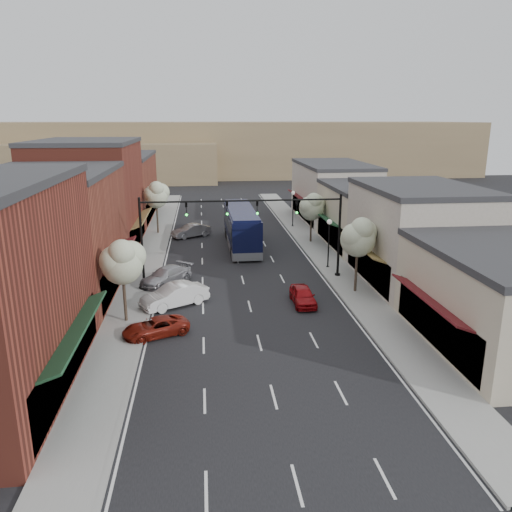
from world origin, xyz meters
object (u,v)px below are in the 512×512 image
object	(u,v)px
lamp_post_far	(293,203)
parked_car_b	(175,295)
tree_right_near	(359,236)
tree_left_far	(157,194)
tree_left_near	(123,261)
signal_mast_left	(171,227)
parked_car_e	(191,231)
parked_car_c	(166,276)
coach_bus	(241,227)
lamp_post_near	(329,235)
red_hatchback	(303,295)
parked_car_a	(156,327)
signal_mast_right	(311,224)
tree_right_far	(312,206)

from	to	relation	value
lamp_post_far	parked_car_b	world-z (taller)	lamp_post_far
tree_right_near	tree_left_far	bearing A→B (deg)	127.04
tree_left_near	signal_mast_left	bearing A→B (deg)	71.90
parked_car_e	parked_car_c	bearing A→B (deg)	-36.68
tree_right_near	signal_mast_left	bearing A→B (deg)	163.81
signal_mast_left	lamp_post_far	bearing A→B (deg)	56.14
coach_bus	lamp_post_near	bearing A→B (deg)	-52.14
parked_car_b	parked_car_c	xyz separation A→B (m)	(-0.92, 4.92, -0.10)
tree_left_far	tree_left_near	bearing A→B (deg)	-90.00
signal_mast_left	tree_right_near	xyz separation A→B (m)	(13.97, -4.05, -0.17)
lamp_post_near	lamp_post_far	size ratio (longest dim) A/B	1.00
parked_car_b	tree_right_near	bearing A→B (deg)	64.74
red_hatchback	parked_car_a	bearing A→B (deg)	-156.67
tree_right_near	parked_car_a	world-z (taller)	tree_right_near
parked_car_a	signal_mast_right	bearing A→B (deg)	107.57
tree_right_far	tree_left_near	bearing A→B (deg)	-129.69
tree_right_far	signal_mast_right	bearing A→B (deg)	-102.85
tree_right_far	coach_bus	distance (m)	7.82
parked_car_a	red_hatchback	bearing A→B (deg)	89.98
signal_mast_left	tree_right_far	bearing A→B (deg)	40.54
lamp_post_far	parked_car_b	bearing A→B (deg)	-117.29
signal_mast_left	red_hatchback	xyz separation A→B (m)	(9.45, -5.95, -3.97)
tree_left_far	red_hatchback	bearing A→B (deg)	-63.17
lamp_post_far	coach_bus	bearing A→B (deg)	-128.84
signal_mast_right	tree_left_far	size ratio (longest dim) A/B	1.34
signal_mast_left	lamp_post_far	world-z (taller)	signal_mast_left
parked_car_a	tree_right_far	bearing A→B (deg)	123.29
tree_right_near	parked_car_c	distance (m)	15.45
parked_car_c	parked_car_e	distance (m)	16.53
parked_car_b	parked_car_c	world-z (taller)	parked_car_b
tree_right_near	parked_car_c	world-z (taller)	tree_right_near
tree_right_far	signal_mast_left	bearing A→B (deg)	-139.46
coach_bus	parked_car_e	xyz separation A→B (m)	(-5.27, 4.70, -1.33)
tree_right_near	parked_car_b	size ratio (longest dim) A/B	1.23
tree_left_near	lamp_post_near	bearing A→B (deg)	33.33
tree_left_near	coach_bus	size ratio (longest dim) A/B	0.44
parked_car_a	parked_car_e	size ratio (longest dim) A/B	0.92
signal_mast_right	lamp_post_near	world-z (taller)	signal_mast_right
tree_right_near	red_hatchback	size ratio (longest dim) A/B	1.56
tree_left_near	tree_right_near	bearing A→B (deg)	13.55
signal_mast_right	lamp_post_near	distance (m)	3.69
parked_car_a	parked_car_e	world-z (taller)	parked_car_e
coach_bus	parked_car_a	world-z (taller)	coach_bus
tree_left_far	parked_car_b	size ratio (longest dim) A/B	1.27
lamp_post_near	parked_car_e	size ratio (longest dim) A/B	1.01
tree_left_near	lamp_post_far	bearing A→B (deg)	60.22
signal_mast_left	coach_bus	world-z (taller)	signal_mast_left
signal_mast_right	parked_car_a	distance (m)	16.21
tree_left_far	parked_car_e	world-z (taller)	tree_left_far
signal_mast_left	tree_right_near	distance (m)	14.55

